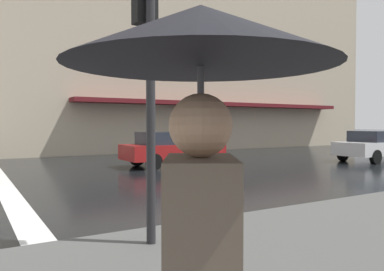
{
  "coord_description": "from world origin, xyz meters",
  "views": [
    {
      "loc": [
        -8.31,
        -1.06,
        1.72
      ],
      "look_at": [
        3.72,
        -8.22,
        1.3
      ],
      "focal_mm": 35.67,
      "sensor_mm": 36.0,
      "label": 1
    }
  ],
  "objects_px": {
    "traffic_signal_post": "(147,39)",
    "pedestrian_far_down_pavement": "(201,127)",
    "car_white": "(376,145)",
    "car_red": "(172,148)"
  },
  "relations": [
    {
      "from": "traffic_signal_post",
      "to": "pedestrian_far_down_pavement",
      "type": "relative_size",
      "value": 1.9
    },
    {
      "from": "traffic_signal_post",
      "to": "car_white",
      "type": "height_order",
      "value": "traffic_signal_post"
    },
    {
      "from": "car_red",
      "to": "traffic_signal_post",
      "type": "bearing_deg",
      "value": 150.4
    },
    {
      "from": "traffic_signal_post",
      "to": "car_red",
      "type": "height_order",
      "value": "traffic_signal_post"
    },
    {
      "from": "traffic_signal_post",
      "to": "pedestrian_far_down_pavement",
      "type": "bearing_deg",
      "value": 158.69
    },
    {
      "from": "car_white",
      "to": "pedestrian_far_down_pavement",
      "type": "height_order",
      "value": "pedestrian_far_down_pavement"
    },
    {
      "from": "car_white",
      "to": "pedestrian_far_down_pavement",
      "type": "xyz_separation_m",
      "value": [
        -9.71,
        15.73,
        0.96
      ]
    },
    {
      "from": "car_white",
      "to": "car_red",
      "type": "xyz_separation_m",
      "value": [
        3.0,
        9.14,
        0.0
      ]
    },
    {
      "from": "traffic_signal_post",
      "to": "car_white",
      "type": "bearing_deg",
      "value": -66.83
    },
    {
      "from": "traffic_signal_post",
      "to": "car_white",
      "type": "distance_m",
      "value": 15.73
    }
  ]
}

